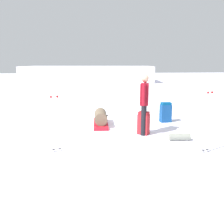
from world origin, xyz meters
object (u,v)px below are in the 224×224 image
at_px(skier_standing, 144,101).
at_px(ski_poles_planted_near, 55,121).
at_px(gear_sled, 101,118).
at_px(backpack_large_dark, 166,112).
at_px(sleeping_mat_rolled, 180,137).
at_px(ski_pair_near, 106,116).
at_px(ski_poles_planted_far, 208,119).
at_px(backpack_bright, 144,123).

height_order(skier_standing, ski_poles_planted_near, skier_standing).
relative_size(ski_poles_planted_near, gear_sled, 0.92).
distance_m(backpack_large_dark, sleeping_mat_rolled, 1.98).
xyz_separation_m(skier_standing, ski_pair_near, (-0.90, 2.37, -0.94)).
bearing_deg(ski_poles_planted_near, skier_standing, 25.90).
xyz_separation_m(ski_pair_near, sleeping_mat_rolled, (1.73, -2.99, 0.08)).
height_order(ski_poles_planted_far, gear_sled, ski_poles_planted_far).
xyz_separation_m(backpack_bright, sleeping_mat_rolled, (0.83, -0.63, -0.23)).
relative_size(backpack_bright, gear_sled, 0.47).
height_order(backpack_large_dark, gear_sled, backpack_large_dark).
distance_m(ski_pair_near, sleeping_mat_rolled, 3.46).
bearing_deg(skier_standing, ski_poles_planted_near, -154.10).
bearing_deg(ski_pair_near, backpack_large_dark, -27.83).
bearing_deg(skier_standing, ski_poles_planted_far, -54.08).
bearing_deg(gear_sled, ski_pair_near, 78.41).
relative_size(ski_pair_near, gear_sled, 1.22).
relative_size(gear_sled, sleeping_mat_rolled, 2.55).
bearing_deg(ski_poles_planted_near, sleeping_mat_rolled, 8.89).
bearing_deg(gear_sled, skier_standing, -44.08).
distance_m(backpack_bright, ski_poles_planted_near, 2.58).
distance_m(ski_pair_near, ski_poles_planted_near, 3.82).
bearing_deg(backpack_bright, ski_poles_planted_far, -54.24).
xyz_separation_m(backpack_bright, ski_poles_planted_far, (1.09, -1.51, 0.45)).
distance_m(gear_sled, sleeping_mat_rolled, 2.65).
xyz_separation_m(ski_pair_near, backpack_bright, (0.91, -2.36, 0.31)).
height_order(gear_sled, sleeping_mat_rolled, gear_sled).
bearing_deg(backpack_large_dark, skier_standing, -129.19).
relative_size(backpack_large_dark, backpack_bright, 1.04).
distance_m(skier_standing, gear_sled, 1.77).
xyz_separation_m(ski_poles_planted_near, sleeping_mat_rolled, (3.12, 0.49, -0.63)).
bearing_deg(skier_standing, sleeping_mat_rolled, -37.07).
height_order(skier_standing, sleeping_mat_rolled, skier_standing).
xyz_separation_m(ski_poles_planted_near, ski_poles_planted_far, (3.38, -0.39, 0.05)).
xyz_separation_m(ski_poles_planted_far, gear_sled, (-2.25, 2.63, -0.55)).
xyz_separation_m(gear_sled, sleeping_mat_rolled, (1.99, -1.75, -0.13)).
xyz_separation_m(backpack_large_dark, ski_poles_planted_near, (-3.37, -2.44, 0.39)).
xyz_separation_m(skier_standing, ski_poles_planted_near, (-2.29, -1.11, -0.23)).
distance_m(backpack_bright, sleeping_mat_rolled, 1.07).
xyz_separation_m(skier_standing, sleeping_mat_rolled, (0.83, -0.63, -0.86)).
bearing_deg(sleeping_mat_rolled, ski_pair_near, 120.05).
distance_m(skier_standing, sleeping_mat_rolled, 1.35).
relative_size(ski_pair_near, backpack_bright, 2.59).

